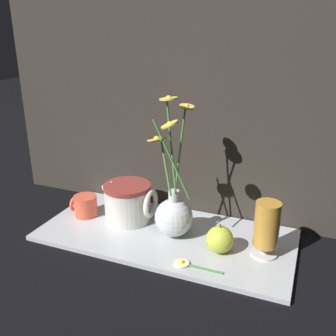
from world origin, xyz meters
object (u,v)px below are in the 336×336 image
yellow_mug (85,206)px  orange_fruit (220,239)px  vase_with_flowers (174,213)px  ceramic_pitcher (128,201)px  tea_glass (267,226)px

yellow_mug → orange_fruit: orange_fruit is taller
vase_with_flowers → yellow_mug: 0.29m
vase_with_flowers → ceramic_pitcher: (-0.15, 0.03, -0.00)m
yellow_mug → orange_fruit: (0.42, -0.04, 0.00)m
orange_fruit → tea_glass: bearing=14.7°
tea_glass → orange_fruit: size_ratio=1.85×
vase_with_flowers → ceramic_pitcher: size_ratio=2.37×
tea_glass → orange_fruit: 0.12m
tea_glass → yellow_mug: bearing=178.5°
yellow_mug → vase_with_flowers: bearing=-1.9°
vase_with_flowers → orange_fruit: size_ratio=4.97×
yellow_mug → ceramic_pitcher: ceramic_pitcher is taller
ceramic_pitcher → tea_glass: 0.39m
yellow_mug → orange_fruit: bearing=-5.6°
ceramic_pitcher → orange_fruit: bearing=-12.4°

